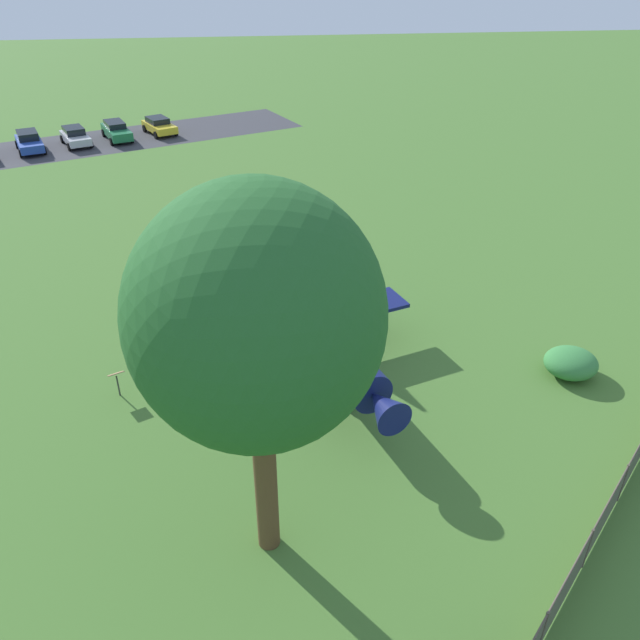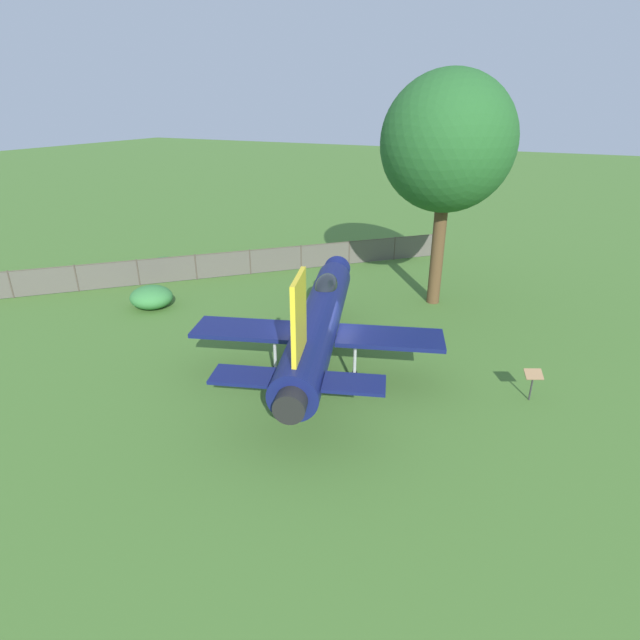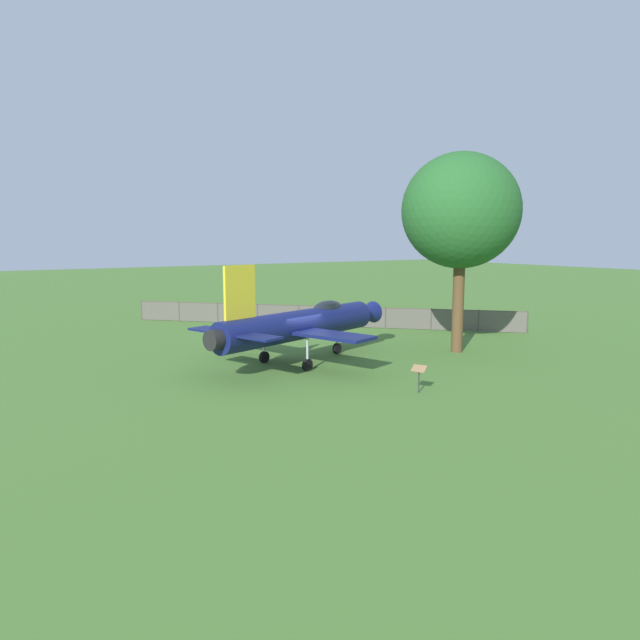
% 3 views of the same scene
% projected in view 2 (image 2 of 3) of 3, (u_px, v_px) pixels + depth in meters
% --- Properties ---
extents(ground_plane, '(200.00, 200.00, 0.00)m').
position_uv_depth(ground_plane, '(319.00, 370.00, 19.52)').
color(ground_plane, '#47722D').
extents(display_jet, '(12.26, 9.20, 5.16)m').
position_uv_depth(display_jet, '(320.00, 318.00, 19.02)').
color(display_jet, '#111951').
rests_on(display_jet, ground_plane).
extents(shade_tree, '(6.74, 6.11, 10.97)m').
position_uv_depth(shade_tree, '(448.00, 143.00, 22.96)').
color(shade_tree, brown).
rests_on(shade_tree, ground_plane).
extents(perimeter_fence, '(20.03, 20.45, 1.52)m').
position_uv_depth(perimeter_fence, '(223.00, 264.00, 29.48)').
color(perimeter_fence, '#4C4238').
rests_on(perimeter_fence, ground_plane).
extents(shrub_near_fence, '(2.02, 2.14, 1.10)m').
position_uv_depth(shrub_near_fence, '(151.00, 297.00, 25.18)').
color(shrub_near_fence, '#387F3D').
rests_on(shrub_near_fence, ground_plane).
extents(shrub_by_tree, '(1.57, 1.57, 0.74)m').
position_uv_depth(shrub_by_tree, '(164.00, 263.00, 30.99)').
color(shrub_by_tree, '#2D7033').
rests_on(shrub_by_tree, ground_plane).
extents(info_plaque, '(0.62, 0.71, 1.14)m').
position_uv_depth(info_plaque, '(533.00, 378.00, 17.21)').
color(info_plaque, '#333333').
rests_on(info_plaque, ground_plane).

